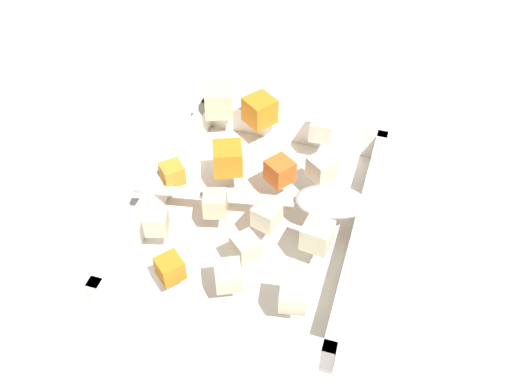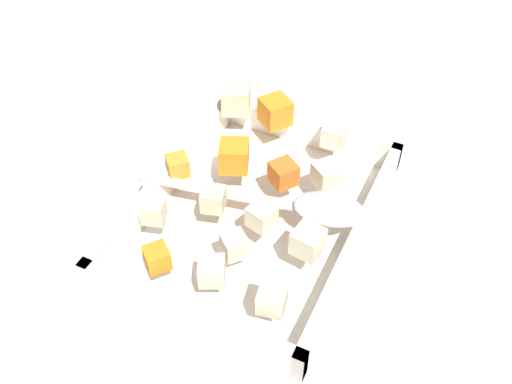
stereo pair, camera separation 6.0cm
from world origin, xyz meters
name	(u,v)px [view 1 (the left image)]	position (x,y,z in m)	size (l,w,h in m)	color
ground_plane	(240,234)	(0.00, 0.00, 0.00)	(4.00, 4.00, 0.00)	beige
baking_dish	(256,221)	(-0.01, 0.02, 0.01)	(0.31, 0.23, 0.05)	white
carrot_chunk_heap_side	(260,110)	(-0.14, -0.02, 0.07)	(0.03, 0.03, 0.03)	orange
carrot_chunk_far_right	(280,171)	(-0.05, 0.03, 0.06)	(0.03, 0.03, 0.03)	orange
carrot_chunk_center	(172,174)	(-0.01, -0.08, 0.06)	(0.02, 0.02, 0.02)	orange
carrot_chunk_corner_se	(170,268)	(0.11, -0.03, 0.06)	(0.02, 0.02, 0.02)	orange
carrot_chunk_rim_edge	(228,158)	(-0.04, -0.03, 0.07)	(0.03, 0.03, 0.03)	orange
potato_chunk_corner_sw	(317,235)	(0.03, 0.09, 0.06)	(0.03, 0.03, 0.03)	beige
potato_chunk_back_center	(321,168)	(-0.06, 0.07, 0.06)	(0.02, 0.02, 0.02)	beige
potato_chunk_far_left	(157,222)	(0.06, -0.07, 0.06)	(0.02, 0.02, 0.02)	beige
potato_chunk_heap_top	(267,215)	(0.02, 0.04, 0.06)	(0.02, 0.02, 0.02)	beige
potato_chunk_front_center	(215,203)	(0.02, -0.02, 0.06)	(0.02, 0.02, 0.02)	beige
potato_chunk_corner_nw	(228,275)	(0.10, 0.02, 0.06)	(0.02, 0.02, 0.02)	beige
potato_chunk_mid_right	(293,296)	(0.10, 0.09, 0.06)	(0.02, 0.02, 0.02)	beige
potato_chunk_near_left	(218,101)	(-0.14, -0.07, 0.07)	(0.03, 0.03, 0.03)	beige
parsnip_chunk_mid_left	(245,247)	(0.06, 0.03, 0.06)	(0.02, 0.02, 0.02)	beige
parsnip_chunk_near_spoon	(321,129)	(-0.13, 0.06, 0.06)	(0.02, 0.02, 0.02)	silver
serving_spoon	(317,201)	(-0.02, 0.08, 0.06)	(0.07, 0.25, 0.02)	silver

